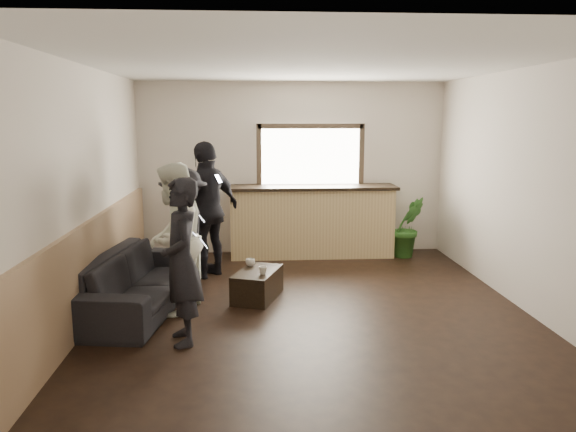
{
  "coord_description": "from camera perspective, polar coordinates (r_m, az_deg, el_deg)",
  "views": [
    {
      "loc": [
        -0.68,
        -6.21,
        2.23
      ],
      "look_at": [
        -0.24,
        0.4,
        1.06
      ],
      "focal_mm": 35.0,
      "sensor_mm": 36.0,
      "label": 1
    }
  ],
  "objects": [
    {
      "name": "ground",
      "position": [
        6.63,
        2.29,
        -9.65
      ],
      "size": [
        5.0,
        6.0,
        0.01
      ],
      "primitive_type": "cube",
      "color": "black"
    },
    {
      "name": "room_shell",
      "position": [
        6.26,
        -4.34,
        2.98
      ],
      "size": [
        5.01,
        6.01,
        2.8
      ],
      "color": "silver",
      "rests_on": "ground"
    },
    {
      "name": "bar_counter",
      "position": [
        9.1,
        2.41,
        -0.07
      ],
      "size": [
        2.7,
        0.68,
        2.13
      ],
      "color": "tan",
      "rests_on": "ground"
    },
    {
      "name": "sofa",
      "position": [
        6.86,
        -14.91,
        -6.38
      ],
      "size": [
        1.24,
        2.41,
        0.67
      ],
      "primitive_type": "imported",
      "rotation": [
        0.0,
        0.0,
        1.42
      ],
      "color": "black",
      "rests_on": "ground"
    },
    {
      "name": "coffee_table",
      "position": [
        7.04,
        -3.12,
        -6.96
      ],
      "size": [
        0.68,
        0.9,
        0.36
      ],
      "primitive_type": "cube",
      "rotation": [
        0.0,
        0.0,
        -0.34
      ],
      "color": "black",
      "rests_on": "ground"
    },
    {
      "name": "cup_a",
      "position": [
        7.2,
        -3.85,
        -4.73
      ],
      "size": [
        0.16,
        0.16,
        0.09
      ],
      "primitive_type": "imported",
      "rotation": [
        0.0,
        0.0,
        2.71
      ],
      "color": "silver",
      "rests_on": "coffee_table"
    },
    {
      "name": "cup_b",
      "position": [
        6.83,
        -2.57,
        -5.53
      ],
      "size": [
        0.11,
        0.11,
        0.1
      ],
      "primitive_type": "imported",
      "rotation": [
        0.0,
        0.0,
        3.27
      ],
      "color": "silver",
      "rests_on": "coffee_table"
    },
    {
      "name": "potted_plant",
      "position": [
        9.23,
        12.03,
        -1.09
      ],
      "size": [
        0.6,
        0.52,
        0.98
      ],
      "primitive_type": "imported",
      "rotation": [
        0.0,
        0.0,
        0.16
      ],
      "color": "#2D6623",
      "rests_on": "ground"
    },
    {
      "name": "person_a",
      "position": [
        5.62,
        -10.76,
        -4.6
      ],
      "size": [
        0.54,
        0.69,
        1.66
      ],
      "rotation": [
        0.0,
        0.0,
        -1.32
      ],
      "color": "black",
      "rests_on": "ground"
    },
    {
      "name": "person_b",
      "position": [
        6.5,
        -11.49,
        -2.32
      ],
      "size": [
        0.77,
        0.93,
        1.73
      ],
      "rotation": [
        0.0,
        0.0,
        -1.72
      ],
      "color": "silver",
      "rests_on": "ground"
    },
    {
      "name": "person_c",
      "position": [
        7.23,
        -10.5,
        -1.5
      ],
      "size": [
        0.63,
        1.06,
        1.62
      ],
      "rotation": [
        0.0,
        0.0,
        -1.54
      ],
      "color": "black",
      "rests_on": "ground"
    },
    {
      "name": "person_d",
      "position": [
        7.93,
        -8.14,
        0.65
      ],
      "size": [
        1.09,
        1.15,
        1.91
      ],
      "rotation": [
        0.0,
        0.0,
        -2.3
      ],
      "color": "black",
      "rests_on": "ground"
    }
  ]
}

